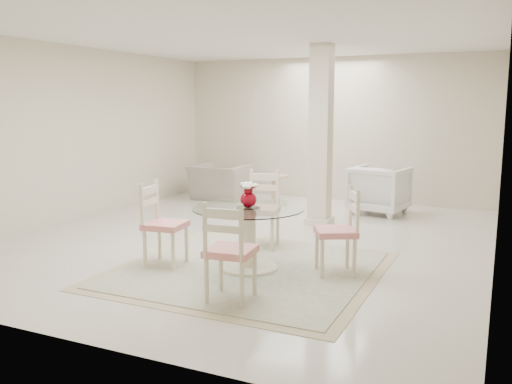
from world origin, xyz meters
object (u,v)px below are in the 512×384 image
at_px(dining_chair_east, 342,224).
at_px(dining_chair_north, 263,203).
at_px(column, 321,136).
at_px(dining_chair_west, 160,218).
at_px(red_vase, 248,195).
at_px(armchair_white, 379,190).
at_px(dining_table, 248,238).
at_px(side_table, 274,191).
at_px(dining_chair_south, 228,244).
at_px(recliner_taupe, 220,182).

height_order(dining_chair_east, dining_chair_north, dining_chair_north).
bearing_deg(column, dining_chair_west, -108.80).
distance_m(dining_chair_north, dining_chair_west, 1.44).
xyz_separation_m(column, red_vase, (0.02, -2.57, -0.50)).
distance_m(red_vase, dining_chair_north, 1.06).
bearing_deg(armchair_white, dining_table, 90.32).
height_order(dining_chair_east, side_table, dining_chair_east).
relative_size(dining_table, dining_chair_east, 1.17).
relative_size(column, dining_chair_east, 2.57).
bearing_deg(dining_chair_east, dining_chair_north, -146.81).
bearing_deg(dining_table, dining_chair_south, -75.13).
height_order(dining_chair_north, armchair_white, dining_chair_north).
xyz_separation_m(recliner_taupe, armchair_white, (3.11, -0.11, 0.07)).
distance_m(dining_chair_east, dining_chair_south, 1.46).
distance_m(dining_chair_west, side_table, 4.00).
bearing_deg(column, side_table, 137.44).
xyz_separation_m(red_vase, dining_chair_south, (0.26, -0.98, -0.29)).
height_order(red_vase, dining_chair_north, dining_chair_north).
bearing_deg(column, dining_table, -89.60).
height_order(dining_chair_east, recliner_taupe, dining_chair_east).
relative_size(dining_table, dining_chair_west, 1.16).
bearing_deg(dining_table, dining_chair_east, 16.32).
relative_size(dining_table, dining_chair_north, 1.13).
height_order(dining_chair_east, armchair_white, dining_chair_east).
relative_size(red_vase, side_table, 0.50).
distance_m(dining_chair_west, armchair_white, 4.37).
bearing_deg(armchair_white, column, 71.46).
bearing_deg(dining_chair_west, dining_table, -81.85).
relative_size(column, armchair_white, 3.06).
height_order(dining_chair_west, armchair_white, dining_chair_west).
height_order(dining_table, recliner_taupe, dining_table).
relative_size(dining_table, dining_chair_south, 1.16).
xyz_separation_m(dining_table, armchair_white, (0.64, 3.79, 0.04)).
bearing_deg(dining_table, armchair_white, 80.41).
bearing_deg(dining_chair_east, recliner_taupe, -163.83).
relative_size(dining_chair_east, dining_chair_north, 0.96).
xyz_separation_m(dining_chair_east, armchair_white, (-0.34, 3.50, -0.15)).
xyz_separation_m(dining_chair_west, armchair_white, (1.62, 4.05, -0.16)).
relative_size(dining_chair_east, side_table, 1.89).
distance_m(dining_chair_east, armchair_white, 3.52).
bearing_deg(dining_table, dining_chair_north, 105.22).
bearing_deg(armchair_white, dining_chair_west, 78.06).
distance_m(dining_chair_west, recliner_taupe, 4.42).
height_order(column, dining_table, column).
xyz_separation_m(dining_chair_north, recliner_taupe, (-2.20, 2.91, -0.24)).
bearing_deg(side_table, armchair_white, 2.28).
height_order(recliner_taupe, armchair_white, armchair_white).
relative_size(column, dining_chair_south, 2.55).
xyz_separation_m(column, dining_chair_west, (-0.97, -2.84, -0.79)).
bearing_deg(red_vase, column, 90.42).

